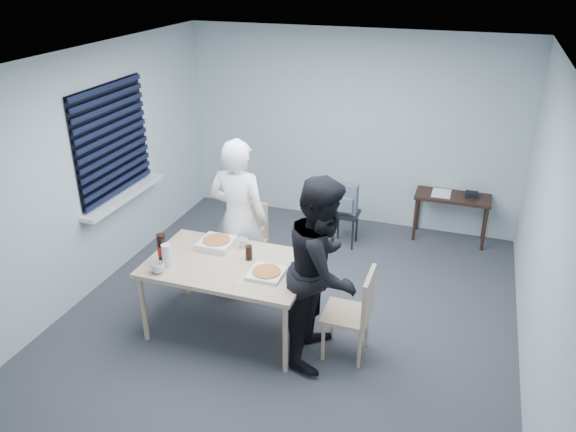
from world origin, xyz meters
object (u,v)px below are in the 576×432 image
at_px(person_black, 323,270).
at_px(dining_table, 229,268).
at_px(chair_right, 356,309).
at_px(side_table, 452,201).
at_px(backpack, 346,199).
at_px(stool, 346,220).
at_px(mug_b, 243,243).
at_px(soda_bottle, 162,249).
at_px(person_white, 239,219).
at_px(mug_a, 158,268).
at_px(chair_far, 247,235).

bearing_deg(person_black, dining_table, 87.00).
height_order(chair_right, side_table, chair_right).
bearing_deg(person_black, side_table, -19.32).
bearing_deg(backpack, stool, 71.83).
distance_m(mug_b, soda_bottle, 0.81).
bearing_deg(person_black, chair_right, -81.23).
height_order(person_white, mug_a, person_white).
distance_m(person_white, soda_bottle, 0.96).
distance_m(chair_far, mug_a, 1.46).
xyz_separation_m(chair_far, mug_b, (0.25, -0.69, 0.29)).
height_order(person_black, side_table, person_black).
relative_size(backpack, mug_a, 3.09).
distance_m(side_table, soda_bottle, 3.83).
bearing_deg(chair_far, chair_right, -34.50).
bearing_deg(soda_bottle, stool, 61.56).
xyz_separation_m(side_table, mug_a, (-2.45, -3.07, 0.26)).
distance_m(chair_far, soda_bottle, 1.32).
relative_size(chair_far, mug_b, 8.90).
relative_size(chair_far, soda_bottle, 3.03).
bearing_deg(chair_right, mug_a, -168.27).
height_order(dining_table, chair_far, chair_far).
bearing_deg(side_table, chair_right, -103.63).
xyz_separation_m(dining_table, chair_far, (-0.25, 1.03, -0.19)).
height_order(dining_table, person_white, person_white).
bearing_deg(stool, chair_far, -129.39).
bearing_deg(person_black, soda_bottle, 95.07).
height_order(chair_right, mug_a, chair_right).
relative_size(dining_table, backpack, 4.09).
height_order(mug_a, mug_b, mug_a).
height_order(side_table, stool, side_table).
bearing_deg(soda_bottle, person_white, 64.48).
bearing_deg(dining_table, stool, 72.98).
height_order(person_white, person_black, same).
bearing_deg(dining_table, soda_bottle, -162.76).
xyz_separation_m(person_black, mug_a, (-1.48, -0.32, -0.08)).
xyz_separation_m(side_table, stool, (-1.25, -0.58, -0.20)).
bearing_deg(person_black, mug_a, 102.33).
bearing_deg(mug_a, side_table, 51.45).
height_order(dining_table, side_table, dining_table).
xyz_separation_m(person_black, stool, (-0.29, 2.17, -0.54)).
bearing_deg(dining_table, chair_far, 103.53).
bearing_deg(side_table, stool, -155.28).
xyz_separation_m(chair_right, person_black, (-0.31, -0.05, 0.37)).
bearing_deg(mug_a, backpack, 64.35).
relative_size(chair_right, mug_a, 7.24).
height_order(person_black, stool, person_black).
bearing_deg(stool, soda_bottle, -118.44).
height_order(dining_table, backpack, backpack).
bearing_deg(person_black, person_white, 57.29).
height_order(stool, backpack, backpack).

